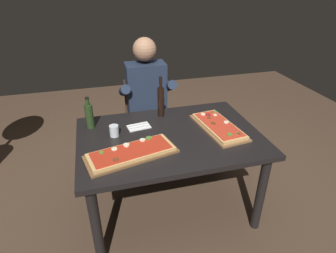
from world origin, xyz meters
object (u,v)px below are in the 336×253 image
(pizza_rectangular_front, at_px, (131,153))
(wine_bottle_dark, at_px, (161,101))
(seated_diner, at_px, (147,99))
(dining_table, at_px, (170,146))
(tumbler_near_camera, at_px, (114,131))
(pizza_rectangular_left, at_px, (218,126))
(diner_chair, at_px, (146,117))
(oil_bottle_amber, at_px, (89,115))

(pizza_rectangular_front, bearing_deg, wine_bottle_dark, 57.56)
(seated_diner, bearing_deg, pizza_rectangular_front, -107.77)
(dining_table, distance_m, tumbler_near_camera, 0.45)
(pizza_rectangular_left, distance_m, diner_chair, 0.99)
(oil_bottle_amber, xyz_separation_m, diner_chair, (0.56, 0.57, -0.36))
(dining_table, height_order, seated_diner, seated_diner)
(tumbler_near_camera, height_order, seated_diner, seated_diner)
(pizza_rectangular_front, xyz_separation_m, wine_bottle_dark, (0.34, 0.54, 0.12))
(pizza_rectangular_front, relative_size, diner_chair, 0.76)
(diner_chair, bearing_deg, pizza_rectangular_left, -62.90)
(pizza_rectangular_left, relative_size, tumbler_near_camera, 6.45)
(pizza_rectangular_left, xyz_separation_m, diner_chair, (-0.44, 0.85, -0.27))
(pizza_rectangular_front, xyz_separation_m, diner_chair, (0.30, 1.05, -0.27))
(dining_table, bearing_deg, tumbler_near_camera, 166.30)
(dining_table, bearing_deg, wine_bottle_dark, 87.36)
(pizza_rectangular_left, bearing_deg, wine_bottle_dark, 138.93)
(oil_bottle_amber, bearing_deg, diner_chair, 45.63)
(pizza_rectangular_left, distance_m, tumbler_near_camera, 0.83)
(seated_diner, bearing_deg, oil_bottle_amber, -141.13)
(dining_table, xyz_separation_m, pizza_rectangular_front, (-0.33, -0.19, 0.12))
(dining_table, xyz_separation_m, tumbler_near_camera, (-0.41, 0.10, 0.14))
(pizza_rectangular_front, height_order, diner_chair, diner_chair)
(pizza_rectangular_front, xyz_separation_m, oil_bottle_amber, (-0.26, 0.48, 0.09))
(pizza_rectangular_front, xyz_separation_m, tumbler_near_camera, (-0.09, 0.29, 0.02))
(dining_table, distance_m, pizza_rectangular_front, 0.40)
(pizza_rectangular_left, relative_size, diner_chair, 0.66)
(dining_table, relative_size, tumbler_near_camera, 15.75)
(wine_bottle_dark, distance_m, diner_chair, 0.65)
(dining_table, distance_m, oil_bottle_amber, 0.68)
(wine_bottle_dark, xyz_separation_m, diner_chair, (-0.04, 0.51, -0.40))
(pizza_rectangular_front, height_order, oil_bottle_amber, oil_bottle_amber)
(wine_bottle_dark, relative_size, seated_diner, 0.27)
(dining_table, xyz_separation_m, pizza_rectangular_left, (0.41, 0.00, 0.12))
(dining_table, bearing_deg, diner_chair, 91.90)
(pizza_rectangular_left, height_order, diner_chair, diner_chair)
(wine_bottle_dark, bearing_deg, pizza_rectangular_left, -41.07)
(seated_diner, bearing_deg, pizza_rectangular_left, -59.22)
(tumbler_near_camera, xyz_separation_m, diner_chair, (0.38, 0.75, -0.30))
(wine_bottle_dark, xyz_separation_m, oil_bottle_amber, (-0.60, -0.06, -0.04))
(tumbler_near_camera, height_order, diner_chair, diner_chair)
(seated_diner, bearing_deg, tumbler_near_camera, -121.17)
(oil_bottle_amber, xyz_separation_m, seated_diner, (0.56, 0.45, -0.10))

